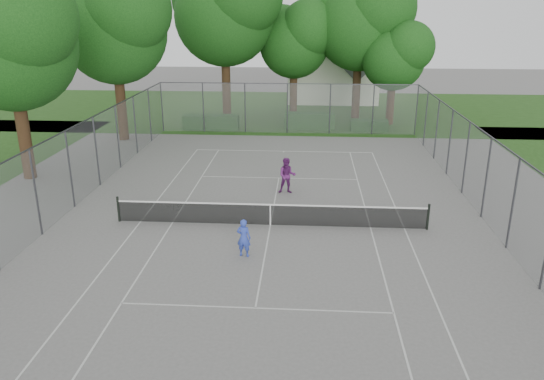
# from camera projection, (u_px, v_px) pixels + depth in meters

# --- Properties ---
(ground) EXTENTS (120.00, 120.00, 0.00)m
(ground) POSITION_uv_depth(u_px,v_px,m) (270.00, 225.00, 21.95)
(ground) COLOR slate
(ground) RESTS_ON ground
(grass_far) EXTENTS (60.00, 20.00, 0.00)m
(grass_far) POSITION_uv_depth(u_px,v_px,m) (291.00, 110.00, 46.45)
(grass_far) COLOR #1E4313
(grass_far) RESTS_ON ground
(court_markings) EXTENTS (11.03, 23.83, 0.01)m
(court_markings) POSITION_uv_depth(u_px,v_px,m) (270.00, 225.00, 21.94)
(court_markings) COLOR beige
(court_markings) RESTS_ON ground
(tennis_net) EXTENTS (12.87, 0.10, 1.10)m
(tennis_net) POSITION_uv_depth(u_px,v_px,m) (270.00, 214.00, 21.78)
(tennis_net) COLOR black
(tennis_net) RESTS_ON ground
(perimeter_fence) EXTENTS (18.08, 34.08, 3.52)m
(perimeter_fence) POSITION_uv_depth(u_px,v_px,m) (270.00, 184.00, 21.35)
(perimeter_fence) COLOR #38383D
(perimeter_fence) RESTS_ON ground
(tree_far_left) EXTENTS (8.63, 7.88, 12.41)m
(tree_far_left) POSITION_uv_depth(u_px,v_px,m) (225.00, 7.00, 39.54)
(tree_far_left) COLOR #321F12
(tree_far_left) RESTS_ON ground
(tree_far_midleft) EXTENTS (6.39, 5.83, 9.18)m
(tree_far_midleft) POSITION_uv_depth(u_px,v_px,m) (295.00, 37.00, 41.64)
(tree_far_midleft) COLOR #321F12
(tree_far_midleft) RESTS_ON ground
(tree_far_midright) EXTENTS (7.76, 7.08, 11.15)m
(tree_far_midright) POSITION_uv_depth(u_px,v_px,m) (361.00, 19.00, 40.46)
(tree_far_midright) COLOR #321F12
(tree_far_midright) RESTS_ON ground
(tree_far_right) EXTENTS (5.33, 4.87, 7.67)m
(tree_far_right) POSITION_uv_depth(u_px,v_px,m) (395.00, 54.00, 39.07)
(tree_far_right) COLOR #321F12
(tree_far_right) RESTS_ON ground
(tree_side_back) EXTENTS (7.71, 7.04, 11.09)m
(tree_side_back) POSITION_uv_depth(u_px,v_px,m) (115.00, 22.00, 33.62)
(tree_side_back) COLOR #321F12
(tree_side_back) RESTS_ON ground
(tree_side_front) EXTENTS (7.42, 6.78, 10.67)m
(tree_side_front) POSITION_uv_depth(u_px,v_px,m) (9.00, 34.00, 25.58)
(tree_side_front) COLOR #321F12
(tree_side_front) RESTS_ON ground
(hedge_left) EXTENTS (4.07, 1.22, 1.02)m
(hedge_left) POSITION_uv_depth(u_px,v_px,m) (211.00, 122.00, 39.08)
(hedge_left) COLOR #173F14
(hedge_left) RESTS_ON ground
(hedge_mid) EXTENTS (3.68, 1.05, 1.16)m
(hedge_mid) POSITION_uv_depth(u_px,v_px,m) (310.00, 121.00, 39.21)
(hedge_mid) COLOR #173F14
(hedge_mid) RESTS_ON ground
(hedge_right) EXTENTS (2.65, 0.97, 0.80)m
(hedge_right) POSITION_uv_depth(u_px,v_px,m) (369.00, 125.00, 38.54)
(hedge_right) COLOR #173F14
(hedge_right) RESTS_ON ground
(house) EXTENTS (8.26, 6.40, 10.28)m
(house) POSITION_uv_depth(u_px,v_px,m) (333.00, 56.00, 49.89)
(house) COLOR silver
(house) RESTS_ON ground
(girl_player) EXTENTS (0.58, 0.44, 1.43)m
(girl_player) POSITION_uv_depth(u_px,v_px,m) (244.00, 238.00, 19.03)
(girl_player) COLOR blue
(girl_player) RESTS_ON ground
(woman_player) EXTENTS (0.87, 0.69, 1.75)m
(woman_player) POSITION_uv_depth(u_px,v_px,m) (287.00, 176.00, 25.47)
(woman_player) COLOR #67236A
(woman_player) RESTS_ON ground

